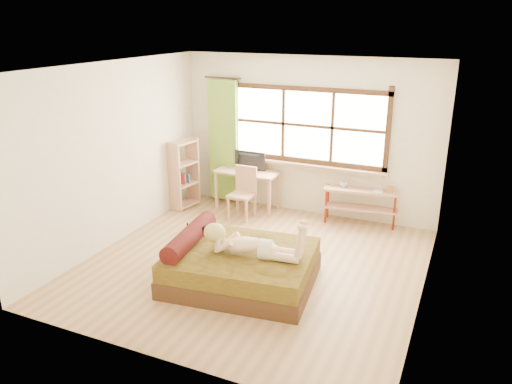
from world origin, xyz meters
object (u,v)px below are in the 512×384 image
at_px(bed, 238,265).
at_px(bookshelf, 183,174).
at_px(chair, 244,189).
at_px(woman, 250,235).
at_px(pipe_shelf, 362,199).
at_px(kitten, 196,231).
at_px(desk, 247,176).

bearing_deg(bed, bookshelf, 128.09).
distance_m(bed, chair, 2.32).
xyz_separation_m(woman, pipe_shelf, (0.81, 2.65, -0.29)).
distance_m(woman, pipe_shelf, 2.78).
height_order(chair, pipe_shelf, chair).
distance_m(woman, bookshelf, 3.15).
relative_size(chair, pipe_shelf, 0.72).
bearing_deg(kitten, pipe_shelf, 49.12).
height_order(chair, bookshelf, bookshelf).
xyz_separation_m(chair, bookshelf, (-1.19, -0.01, 0.14)).
xyz_separation_m(bed, desk, (-1.02, 2.48, 0.37)).
relative_size(woman, bookshelf, 1.03).
bearing_deg(pipe_shelf, chair, -173.35).
bearing_deg(bookshelf, desk, 29.44).
bearing_deg(bookshelf, pipe_shelf, 19.31).
height_order(woman, kitten, woman).
bearing_deg(kitten, bed, -15.87).
height_order(bed, desk, desk).
distance_m(woman, chair, 2.44).
bearing_deg(chair, bed, -65.20).
height_order(bed, bookshelf, bookshelf).
height_order(kitten, pipe_shelf, pipe_shelf).
height_order(kitten, bookshelf, bookshelf).
bearing_deg(bookshelf, chair, 10.69).
xyz_separation_m(pipe_shelf, bookshelf, (-3.11, -0.50, 0.19)).
distance_m(desk, bookshelf, 1.15).
xyz_separation_m(woman, kitten, (-0.87, 0.15, -0.16)).
relative_size(woman, pipe_shelf, 1.03).
height_order(kitten, chair, chair).
relative_size(bed, bookshelf, 1.61).
bearing_deg(woman, desk, 108.71).
height_order(woman, chair, woman).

